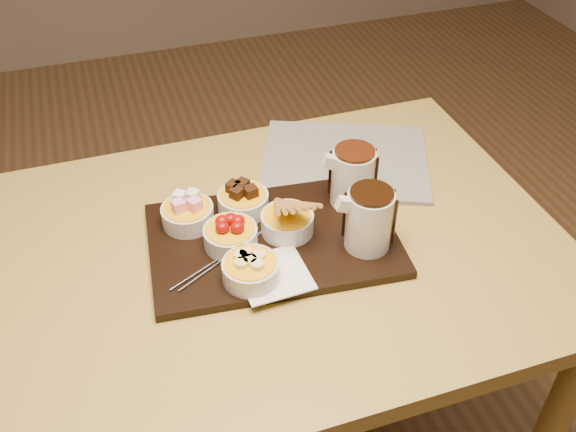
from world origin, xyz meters
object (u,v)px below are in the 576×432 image
object	(u,v)px
pitcher_dark_chocolate	(369,220)
serving_board	(273,240)
pitcher_milk_chocolate	(353,177)
dining_table	(249,285)
bowl_strawberries	(231,237)
newspaper	(345,160)

from	to	relation	value
pitcher_dark_chocolate	serving_board	bearing A→B (deg)	160.02
pitcher_dark_chocolate	pitcher_milk_chocolate	world-z (taller)	same
dining_table	pitcher_dark_chocolate	xyz separation A→B (m)	(0.21, -0.08, 0.17)
bowl_strawberries	pitcher_dark_chocolate	xyz separation A→B (m)	(0.24, -0.08, 0.04)
newspaper	pitcher_milk_chocolate	bearing A→B (deg)	-85.32
bowl_strawberries	newspaper	world-z (taller)	bowl_strawberries
dining_table	pitcher_dark_chocolate	size ratio (longest dim) A/B	10.32
serving_board	pitcher_milk_chocolate	bearing A→B (deg)	21.80
bowl_strawberries	pitcher_milk_chocolate	xyz separation A→B (m)	(0.26, 0.05, 0.04)
serving_board	pitcher_dark_chocolate	xyz separation A→B (m)	(0.16, -0.08, 0.07)
bowl_strawberries	pitcher_dark_chocolate	size ratio (longest dim) A/B	0.86
bowl_strawberries	dining_table	bearing A→B (deg)	-2.71
newspaper	dining_table	bearing A→B (deg)	-121.08
dining_table	serving_board	distance (m)	0.12
pitcher_milk_chocolate	newspaper	size ratio (longest dim) A/B	0.32
dining_table	bowl_strawberries	bearing A→B (deg)	177.29
pitcher_dark_chocolate	newspaper	size ratio (longest dim) A/B	0.32
pitcher_dark_chocolate	pitcher_milk_chocolate	xyz separation A→B (m)	(0.02, 0.13, 0.00)
serving_board	pitcher_milk_chocolate	distance (m)	0.20
pitcher_milk_chocolate	newspaper	world-z (taller)	pitcher_milk_chocolate
pitcher_milk_chocolate	dining_table	bearing A→B (deg)	-161.91
bowl_strawberries	serving_board	bearing A→B (deg)	-1.93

